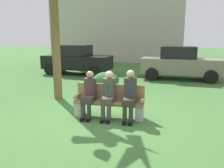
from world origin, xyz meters
name	(u,v)px	position (x,y,z in m)	size (l,w,h in m)	color
ground_plane	(102,116)	(0.00, 0.00, 0.00)	(80.00, 80.00, 0.00)	#3F6C33
park_bench	(109,102)	(0.21, 0.00, 0.42)	(1.90, 0.44, 0.90)	#99754C
seated_man_left	(89,92)	(-0.32, -0.13, 0.71)	(0.34, 0.72, 1.26)	#38332D
seated_man_middle	(108,92)	(0.21, -0.13, 0.72)	(0.34, 0.72, 1.29)	#4C473D
seated_man_right	(130,93)	(0.79, -0.12, 0.74)	(0.34, 0.72, 1.33)	#38332D
shrub_near_bench	(106,80)	(-0.74, 3.38, 0.35)	(1.11, 1.02, 0.70)	#2F6A2E
parked_car_near	(77,60)	(-3.30, 6.59, 0.84)	(4.03, 2.02, 1.68)	black
parked_car_far	(180,63)	(2.44, 6.25, 0.84)	(3.98, 1.88, 1.68)	slate
building_backdrop	(122,6)	(-2.59, 17.35, 5.01)	(11.83, 9.12, 9.96)	#B7B1A0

